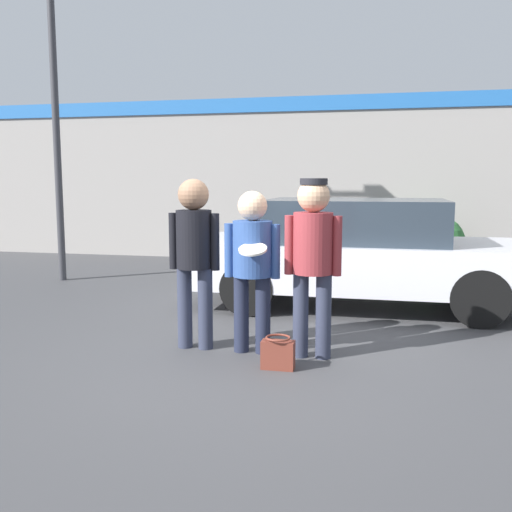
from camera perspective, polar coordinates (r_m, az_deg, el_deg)
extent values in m
plane|color=#3F3F42|center=(5.61, -0.78, -10.12)|extent=(56.00, 56.00, 0.00)
cube|color=gray|center=(12.15, 6.78, 7.56)|extent=(24.00, 0.18, 3.43)
cube|color=#2666B2|center=(12.14, 6.85, 14.96)|extent=(24.00, 0.04, 0.30)
cylinder|color=#2D3347|center=(5.89, -7.14, -5.15)|extent=(0.15, 0.15, 0.83)
cylinder|color=#2D3347|center=(5.82, -5.09, -5.28)|extent=(0.15, 0.15, 0.83)
cylinder|color=black|center=(5.74, -6.22, 1.67)|extent=(0.36, 0.36, 0.59)
cylinder|color=black|center=(5.82, -8.25, 1.50)|extent=(0.09, 0.09, 0.57)
cylinder|color=black|center=(5.68, -4.13, 1.41)|extent=(0.09, 0.09, 0.57)
sphere|color=#8C664C|center=(5.71, -6.28, 6.14)|extent=(0.31, 0.31, 0.31)
cylinder|color=#1E2338|center=(5.71, -1.48, -5.80)|extent=(0.15, 0.15, 0.77)
cylinder|color=#1E2338|center=(5.66, 0.70, -5.91)|extent=(0.15, 0.15, 0.77)
cylinder|color=#2D4C8C|center=(5.57, -0.40, 0.74)|extent=(0.39, 0.39, 0.55)
cylinder|color=#2D4C8C|center=(5.63, -2.72, 0.58)|extent=(0.09, 0.09, 0.53)
cylinder|color=#2D4C8C|center=(5.52, 1.96, 0.45)|extent=(0.09, 0.09, 0.53)
sphere|color=#DBB28E|center=(5.53, -0.40, 5.04)|extent=(0.29, 0.29, 0.29)
cylinder|color=silver|center=(5.28, -0.33, 0.67)|extent=(0.27, 0.26, 0.10)
cylinder|color=#2D3347|center=(5.55, 4.49, -5.91)|extent=(0.15, 0.15, 0.82)
cylinder|color=#2D3347|center=(5.53, 6.76, -6.01)|extent=(0.15, 0.15, 0.82)
cylinder|color=maroon|center=(5.42, 5.72, 1.28)|extent=(0.38, 0.38, 0.58)
cylinder|color=maroon|center=(5.45, 3.34, 1.12)|extent=(0.09, 0.09, 0.57)
cylinder|color=maroon|center=(5.40, 8.11, 0.99)|extent=(0.09, 0.09, 0.57)
sphere|color=tan|center=(5.39, 5.78, 5.99)|extent=(0.31, 0.31, 0.31)
cylinder|color=black|center=(5.39, 5.80, 7.42)|extent=(0.26, 0.26, 0.06)
cube|color=silver|center=(7.83, 10.52, -0.71)|extent=(4.48, 1.85, 0.60)
cube|color=#28333D|center=(7.77, 9.96, 3.54)|extent=(2.33, 1.59, 0.56)
cylinder|color=black|center=(8.75, 19.82, -1.82)|extent=(0.69, 0.22, 0.69)
cylinder|color=black|center=(7.14, 21.46, -3.94)|extent=(0.69, 0.22, 0.69)
cylinder|color=black|center=(8.84, 1.64, -1.29)|extent=(0.69, 0.22, 0.69)
cylinder|color=black|center=(7.24, -0.86, -3.26)|extent=(0.69, 0.22, 0.69)
cylinder|color=#38383D|center=(10.29, -19.35, 11.99)|extent=(0.12, 0.12, 5.14)
sphere|color=#2D6B33|center=(11.48, 17.66, 1.29)|extent=(1.04, 1.04, 1.04)
cube|color=brown|center=(5.26, 2.21, -9.85)|extent=(0.30, 0.14, 0.26)
torus|color=brown|center=(5.22, 2.22, -8.17)|extent=(0.23, 0.23, 0.02)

